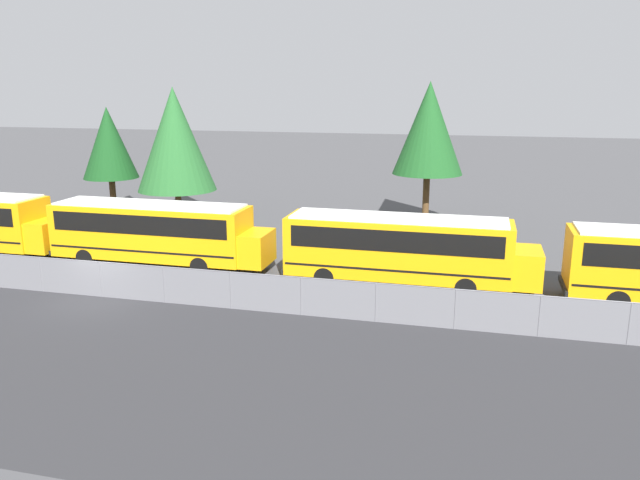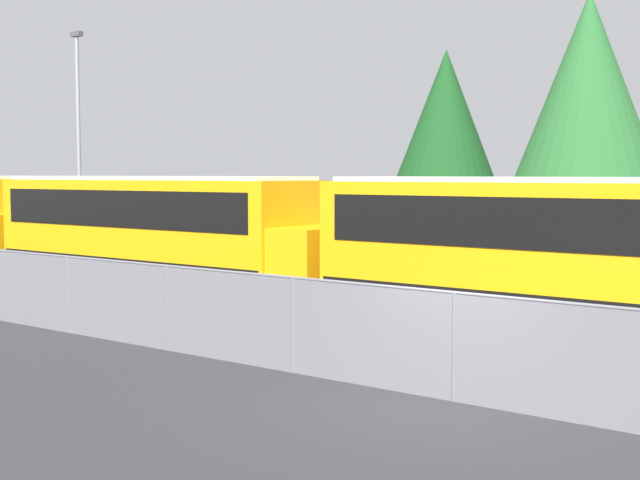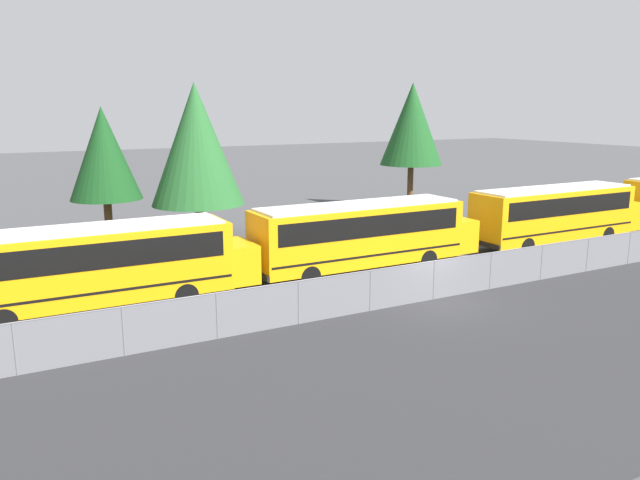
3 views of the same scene
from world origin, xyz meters
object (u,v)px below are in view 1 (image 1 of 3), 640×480
Objects in this scene: school_bus_3 at (155,229)px; tree_1 at (429,128)px; school_bus_4 at (403,245)px; tree_0 at (175,139)px; tree_2 at (109,143)px.

school_bus_3 is 1.24× the size of tree_1.
school_bus_4 is 21.01m from tree_0.
tree_2 is (-9.60, 11.28, 3.25)m from school_bus_3.
school_bus_3 is 1.52× the size of tree_2.
school_bus_3 is 12.82m from school_bus_4.
tree_0 is (-4.41, 11.25, 3.62)m from school_bus_3.
school_bus_4 is at bearing -33.67° from tree_0.
tree_0 is 0.96× the size of tree_1.
tree_2 is at bearing 130.41° from school_bus_3.
tree_1 is at bearing 90.41° from school_bus_4.
tree_1 is at bearing 46.46° from school_bus_3.
school_bus_3 is 1.29× the size of tree_0.
school_bus_3 is at bearing -68.62° from tree_0.
school_bus_3 is at bearing -49.59° from tree_2.
school_bus_4 is 14.34m from tree_1.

